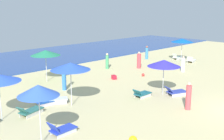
% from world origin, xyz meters
% --- Properties ---
extents(ocean, '(60.00, 12.22, 0.12)m').
position_xyz_m(ocean, '(0.00, 23.89, 0.06)').
color(ocean, '#274894').
rests_on(ocean, ground_plane).
extents(umbrella_0, '(2.23, 2.23, 2.44)m').
position_xyz_m(umbrella_0, '(-0.63, 5.45, 2.21)').
color(umbrella_0, silver).
rests_on(umbrella_0, ground_plane).
extents(lounge_chair_0_0, '(1.31, 0.68, 0.61)m').
position_xyz_m(lounge_chair_0_0, '(-2.10, 6.11, 0.24)').
color(lounge_chair_0_0, silver).
rests_on(lounge_chair_0_0, ground_plane).
extents(lounge_chair_0_1, '(1.61, 1.16, 0.66)m').
position_xyz_m(lounge_chair_0_1, '(-0.16, 4.73, 0.25)').
color(lounge_chair_0_1, silver).
rests_on(lounge_chair_0_1, ground_plane).
extents(umbrella_1, '(2.40, 2.40, 2.52)m').
position_xyz_m(umbrella_1, '(10.58, 10.90, 2.33)').
color(umbrella_1, silver).
rests_on(umbrella_1, ground_plane).
extents(lounge_chair_1_0, '(1.47, 0.65, 0.70)m').
position_xyz_m(lounge_chair_1_0, '(11.43, 11.91, 0.24)').
color(lounge_chair_1_0, silver).
rests_on(lounge_chair_1_0, ground_plane).
extents(lounge_chair_1_1, '(1.41, 0.92, 0.71)m').
position_xyz_m(lounge_chair_1_1, '(10.85, 9.82, 0.26)').
color(lounge_chair_1_1, silver).
rests_on(lounge_chair_1_1, ground_plane).
extents(umbrella_2, '(1.81, 1.81, 2.70)m').
position_xyz_m(umbrella_2, '(-10.28, 5.16, 2.45)').
color(umbrella_2, silver).
rests_on(umbrella_2, ground_plane).
extents(lounge_chair_2_0, '(1.38, 0.71, 0.71)m').
position_xyz_m(lounge_chair_2_0, '(-9.12, 5.29, 0.24)').
color(lounge_chair_2_0, silver).
rests_on(lounge_chair_2_0, ground_plane).
extents(umbrella_3, '(2.41, 2.41, 2.69)m').
position_xyz_m(umbrella_3, '(-6.40, 8.12, 2.47)').
color(umbrella_3, silver).
rests_on(umbrella_3, ground_plane).
extents(lounge_chair_3_0, '(1.49, 0.73, 0.78)m').
position_xyz_m(lounge_chair_3_0, '(-7.55, 9.27, 0.27)').
color(lounge_chair_3_0, silver).
rests_on(lounge_chair_3_0, ground_plane).
extents(lounge_chair_3_1, '(1.43, 1.22, 0.68)m').
position_xyz_m(lounge_chair_3_1, '(-6.82, 9.14, 0.27)').
color(lounge_chair_3_1, silver).
rests_on(lounge_chair_3_1, ground_plane).
extents(lounge_chair_4_0, '(1.63, 0.99, 0.68)m').
position_xyz_m(lounge_chair_4_0, '(-9.02, 8.46, 0.26)').
color(lounge_chair_4_0, silver).
rests_on(lounge_chair_4_0, ground_plane).
extents(umbrella_5, '(2.35, 2.35, 2.57)m').
position_xyz_m(umbrella_5, '(-4.47, 14.02, 2.36)').
color(umbrella_5, silver).
rests_on(umbrella_5, ground_plane).
extents(beachgoer_0, '(0.42, 0.42, 1.46)m').
position_xyz_m(beachgoer_0, '(6.41, 8.15, 0.67)').
color(beachgoer_0, white).
rests_on(beachgoer_0, ground_plane).
extents(beachgoer_2, '(0.42, 0.42, 1.66)m').
position_xyz_m(beachgoer_2, '(-1.95, 2.73, 0.78)').
color(beachgoer_2, '#DC4C54').
rests_on(beachgoer_2, ground_plane).
extents(beachgoer_3, '(0.46, 0.46, 1.53)m').
position_xyz_m(beachgoer_3, '(9.04, 14.48, 0.72)').
color(beachgoer_3, teal).
rests_on(beachgoer_3, ground_plane).
extents(beachgoer_4, '(0.52, 0.52, 1.64)m').
position_xyz_m(beachgoer_4, '(4.63, 11.98, 0.75)').
color(beachgoer_4, '#DE434E').
rests_on(beachgoer_4, ground_plane).
extents(beachgoer_5, '(0.43, 0.43, 1.69)m').
position_xyz_m(beachgoer_5, '(-4.82, 11.12, 0.80)').
color(beachgoer_5, '#357ACE').
rests_on(beachgoer_5, ground_plane).
extents(beachgoer_6, '(0.37, 0.37, 1.53)m').
position_xyz_m(beachgoer_6, '(2.27, 14.01, 0.73)').
color(beachgoer_6, '#46A168').
rests_on(beachgoer_6, ground_plane).
extents(cooler_box_0, '(0.48, 0.55, 0.33)m').
position_xyz_m(cooler_box_0, '(-0.08, 10.74, 0.17)').
color(cooler_box_0, red).
rests_on(cooler_box_0, ground_plane).
extents(beach_ball_1, '(0.26, 0.26, 0.26)m').
position_xyz_m(beach_ball_1, '(2.41, 9.63, 0.13)').
color(beach_ball_1, red).
rests_on(beach_ball_1, ground_plane).
extents(beach_ball_2, '(0.39, 0.39, 0.39)m').
position_xyz_m(beach_ball_2, '(-7.46, 2.22, 0.19)').
color(beach_ball_2, yellow).
rests_on(beach_ball_2, ground_plane).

